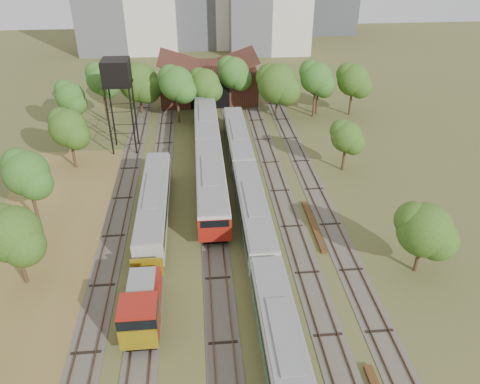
{
  "coord_description": "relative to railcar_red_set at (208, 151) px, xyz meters",
  "views": [
    {
      "loc": [
        -3.01,
        -21.1,
        27.45
      ],
      "look_at": [
        0.95,
        20.97,
        2.5
      ],
      "focal_mm": 35.0,
      "sensor_mm": 36.0,
      "label": 1
    }
  ],
  "objects": [
    {
      "name": "railcar_red_set",
      "position": [
        0.0,
        0.0,
        0.0
      ],
      "size": [
        3.22,
        34.58,
        3.98
      ],
      "color": "black",
      "rests_on": "ground"
    },
    {
      "name": "railcar_green_set",
      "position": [
        4.0,
        -13.99,
        -0.3
      ],
      "size": [
        2.77,
        52.08,
        3.42
      ],
      "color": "black",
      "rests_on": "ground"
    },
    {
      "name": "dry_grass_patch",
      "position": [
        -16.0,
        -23.95,
        -2.09
      ],
      "size": [
        14.0,
        60.0,
        0.04
      ],
      "primitive_type": "cube",
      "color": "brown",
      "rests_on": "ground"
    },
    {
      "name": "water_tower",
      "position": [
        -11.04,
        6.24,
        8.2
      ],
      "size": [
        3.54,
        3.54,
        12.22
      ],
      "color": "black",
      "rests_on": "ground"
    },
    {
      "name": "old_grey_coach",
      "position": [
        -6.0,
        -11.37,
        -0.22
      ],
      "size": [
        2.8,
        18.0,
        3.45
      ],
      "color": "black",
      "rests_on": "ground"
    },
    {
      "name": "railcar_rear",
      "position": [
        0.0,
        27.25,
        -0.33
      ],
      "size": [
        2.72,
        16.08,
        3.35
      ],
      "color": "black",
      "rests_on": "ground"
    },
    {
      "name": "tree_band_right",
      "position": [
        17.53,
        -5.44,
        2.55
      ],
      "size": [
        5.27,
        43.46,
        7.19
      ],
      "color": "#382616",
      "rests_on": "ground"
    },
    {
      "name": "rail_pile_far",
      "position": [
        10.2,
        -14.44,
        -1.96
      ],
      "size": [
        0.56,
        9.04,
        0.29
      ],
      "primitive_type": "cube",
      "color": "#583519",
      "rests_on": "ground"
    },
    {
      "name": "ground",
      "position": [
        2.0,
        -31.95,
        -2.11
      ],
      "size": [
        240.0,
        240.0,
        0.0
      ],
      "primitive_type": "plane",
      "color": "#475123",
      "rests_on": "ground"
    },
    {
      "name": "maintenance_shed",
      "position": [
        1.0,
        26.03,
        0.81
      ],
      "size": [
        16.45,
        11.55,
        7.58
      ],
      "color": "#331612",
      "rests_on": "ground"
    },
    {
      "name": "tracks",
      "position": [
        1.33,
        -6.95,
        -2.07
      ],
      "size": [
        24.6,
        80.0,
        0.19
      ],
      "color": "#4C473D",
      "rests_on": "ground"
    },
    {
      "name": "shunter_locomotive",
      "position": [
        -6.0,
        -26.28,
        -0.32
      ],
      "size": [
        2.82,
        8.1,
        3.69
      ],
      "color": "black",
      "rests_on": "ground"
    },
    {
      "name": "tree_band_far",
      "position": [
        3.18,
        17.4,
        3.52
      ],
      "size": [
        42.91,
        10.64,
        8.79
      ],
      "color": "#382616",
      "rests_on": "ground"
    },
    {
      "name": "tree_band_left",
      "position": [
        -17.52,
        -15.58,
        3.53
      ],
      "size": [
        6.11,
        54.64,
        8.41
      ],
      "color": "#382616",
      "rests_on": "ground"
    }
  ]
}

